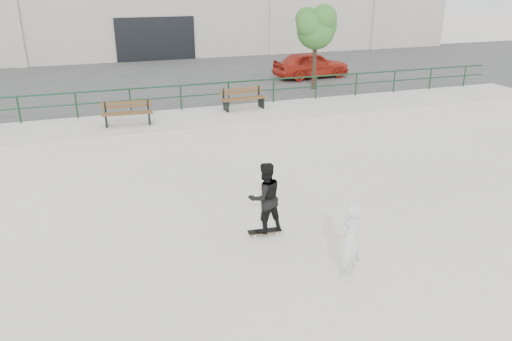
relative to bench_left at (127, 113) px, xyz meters
name	(u,v)px	position (x,y,z in m)	size (l,w,h in m)	color
ground	(320,241)	(3.26, -9.35, -0.92)	(120.00, 120.00, 0.00)	beige
ledge	(214,122)	(3.26, 0.15, -0.67)	(30.00, 3.00, 0.50)	beige
parking_strip	(174,81)	(3.26, 8.65, -0.67)	(60.00, 14.00, 0.50)	#3F3F3F
railing	(205,90)	(3.26, 1.45, 0.33)	(28.00, 0.06, 1.03)	#153B24
bench_left	(127,113)	(0.00, 0.00, 0.00)	(1.86, 0.67, 0.84)	#51311B
bench_right	(243,99)	(4.69, 0.81, 0.01)	(1.89, 0.67, 0.86)	#51311B
tree	(316,26)	(9.10, 3.41, 2.52)	(2.20, 1.96, 3.91)	#402F20
red_car	(311,65)	(10.15, 6.04, 0.28)	(1.64, 4.09, 1.39)	#AE2315
skateboard	(265,231)	(2.19, -8.63, -0.84)	(0.79, 0.27, 0.09)	black
standing_skater	(265,198)	(2.19, -8.63, 0.01)	(0.81, 0.63, 1.67)	black
seated_skater	(349,242)	(3.09, -10.89, -0.09)	(0.61, 0.40, 1.66)	silver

